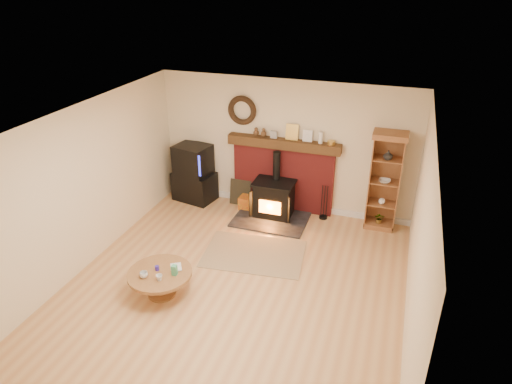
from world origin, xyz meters
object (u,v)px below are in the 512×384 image
(wood_stove, at_px, (273,200))
(coffee_table, at_px, (160,276))
(curio_cabinet, at_px, (385,181))
(tv_unit, at_px, (194,174))

(wood_stove, bearing_deg, coffee_table, -107.52)
(curio_cabinet, relative_size, coffee_table, 1.97)
(wood_stove, relative_size, tv_unit, 1.17)
(wood_stove, bearing_deg, curio_cabinet, 7.94)
(wood_stove, xyz_separation_m, tv_unit, (-1.77, 0.19, 0.22))
(curio_cabinet, bearing_deg, coffee_table, -133.00)
(wood_stove, relative_size, curio_cabinet, 0.75)
(wood_stove, distance_m, coffee_table, 2.97)
(curio_cabinet, bearing_deg, wood_stove, -172.06)
(coffee_table, bearing_deg, wood_stove, 72.48)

